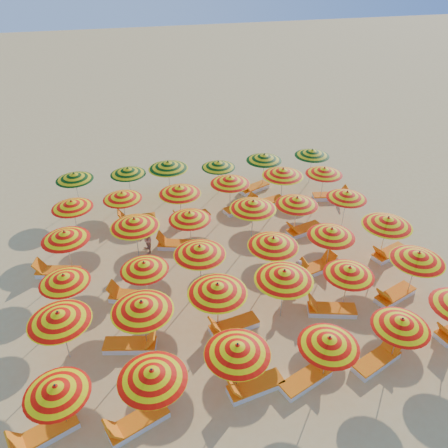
# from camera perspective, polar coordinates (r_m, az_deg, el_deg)

# --- Properties ---
(ground) EXTENTS (120.00, 120.00, 0.00)m
(ground) POSITION_cam_1_polar(r_m,az_deg,el_deg) (18.26, 0.40, -5.04)
(ground) COLOR tan
(ground) RESTS_ON ground
(umbrella_0) EXTENTS (2.25, 2.25, 1.83)m
(umbrella_0) POSITION_cam_1_polar(r_m,az_deg,el_deg) (12.71, -21.09, -19.55)
(umbrella_0) COLOR silver
(umbrella_0) RESTS_ON ground
(umbrella_1) EXTENTS (1.91, 1.91, 1.99)m
(umbrella_1) POSITION_cam_1_polar(r_m,az_deg,el_deg) (12.21, -9.37, -18.83)
(umbrella_1) COLOR silver
(umbrella_1) RESTS_ON ground
(umbrella_2) EXTENTS (2.32, 2.32, 2.01)m
(umbrella_2) POSITION_cam_1_polar(r_m,az_deg,el_deg) (12.58, 1.77, -16.01)
(umbrella_2) COLOR silver
(umbrella_2) RESTS_ON ground
(umbrella_3) EXTENTS (2.22, 2.22, 1.89)m
(umbrella_3) POSITION_cam_1_polar(r_m,az_deg,el_deg) (13.24, 13.57, -14.70)
(umbrella_3) COLOR silver
(umbrella_3) RESTS_ON ground
(umbrella_4) EXTENTS (2.30, 2.30, 1.87)m
(umbrella_4) POSITION_cam_1_polar(r_m,az_deg,el_deg) (14.44, 22.17, -11.89)
(umbrella_4) COLOR silver
(umbrella_4) RESTS_ON ground
(umbrella_6) EXTENTS (2.19, 2.19, 2.04)m
(umbrella_6) POSITION_cam_1_polar(r_m,az_deg,el_deg) (14.27, -20.79, -11.26)
(umbrella_6) COLOR silver
(umbrella_6) RESTS_ON ground
(umbrella_7) EXTENTS (2.14, 2.14, 2.09)m
(umbrella_7) POSITION_cam_1_polar(r_m,az_deg,el_deg) (13.88, -10.68, -10.50)
(umbrella_7) COLOR silver
(umbrella_7) RESTS_ON ground
(umbrella_8) EXTENTS (2.58, 2.58, 2.10)m
(umbrella_8) POSITION_cam_1_polar(r_m,az_deg,el_deg) (14.23, -0.86, -8.41)
(umbrella_8) COLOR silver
(umbrella_8) RESTS_ON ground
(umbrella_9) EXTENTS (2.62, 2.62, 2.14)m
(umbrella_9) POSITION_cam_1_polar(r_m,az_deg,el_deg) (14.82, 7.87, -6.63)
(umbrella_9) COLOR silver
(umbrella_9) RESTS_ON ground
(umbrella_10) EXTENTS (2.06, 2.06, 1.88)m
(umbrella_10) POSITION_cam_1_polar(r_m,az_deg,el_deg) (15.82, 16.05, -5.91)
(umbrella_10) COLOR silver
(umbrella_10) RESTS_ON ground
(umbrella_11) EXTENTS (2.32, 2.32, 2.06)m
(umbrella_11) POSITION_cam_1_polar(r_m,az_deg,el_deg) (17.06, 24.04, -3.91)
(umbrella_11) COLOR silver
(umbrella_11) RESTS_ON ground
(umbrella_12) EXTENTS (1.91, 1.91, 1.84)m
(umbrella_12) POSITION_cam_1_polar(r_m,az_deg,el_deg) (15.91, -20.17, -6.71)
(umbrella_12) COLOR silver
(umbrella_12) RESTS_ON ground
(umbrella_13) EXTENTS (2.25, 2.25, 1.84)m
(umbrella_13) POSITION_cam_1_polar(r_m,az_deg,el_deg) (15.73, -10.39, -5.42)
(umbrella_13) COLOR silver
(umbrella_13) RESTS_ON ground
(umbrella_14) EXTENTS (2.05, 2.05, 2.06)m
(umbrella_14) POSITION_cam_1_polar(r_m,az_deg,el_deg) (15.93, -3.20, -3.42)
(umbrella_14) COLOR silver
(umbrella_14) RESTS_ON ground
(umbrella_15) EXTENTS (2.48, 2.48, 2.06)m
(umbrella_15) POSITION_cam_1_polar(r_m,az_deg,el_deg) (16.43, 6.45, -2.32)
(umbrella_15) COLOR silver
(umbrella_15) RESTS_ON ground
(umbrella_16) EXTENTS (2.18, 2.18, 1.99)m
(umbrella_16) POSITION_cam_1_polar(r_m,az_deg,el_deg) (17.46, 13.86, -1.05)
(umbrella_16) COLOR silver
(umbrella_16) RESTS_ON ground
(umbrella_17) EXTENTS (2.17, 2.17, 2.13)m
(umbrella_17) POSITION_cam_1_polar(r_m,az_deg,el_deg) (18.56, 20.60, 0.31)
(umbrella_17) COLOR silver
(umbrella_17) RESTS_ON ground
(umbrella_18) EXTENTS (2.37, 2.37, 1.97)m
(umbrella_18) POSITION_cam_1_polar(r_m,az_deg,el_deg) (17.88, -20.06, -1.43)
(umbrella_18) COLOR silver
(umbrella_18) RESTS_ON ground
(umbrella_19) EXTENTS (2.53, 2.53, 2.10)m
(umbrella_19) POSITION_cam_1_polar(r_m,az_deg,el_deg) (17.72, -11.61, 0.18)
(umbrella_19) COLOR silver
(umbrella_19) RESTS_ON ground
(umbrella_20) EXTENTS (1.81, 1.81, 1.90)m
(umbrella_20) POSITION_cam_1_polar(r_m,az_deg,el_deg) (18.18, -4.51, 1.08)
(umbrella_20) COLOR silver
(umbrella_20) RESTS_ON ground
(umbrella_21) EXTENTS (2.31, 2.31, 2.13)m
(umbrella_21) POSITION_cam_1_polar(r_m,az_deg,el_deg) (18.52, 3.81, 2.52)
(umbrella_21) COLOR silver
(umbrella_21) RESTS_ON ground
(umbrella_22) EXTENTS (2.12, 2.12, 2.01)m
(umbrella_22) POSITION_cam_1_polar(r_m,az_deg,el_deg) (19.24, 9.51, 2.97)
(umbrella_22) COLOR silver
(umbrella_22) RESTS_ON ground
(umbrella_23) EXTENTS (2.25, 2.25, 1.92)m
(umbrella_23) POSITION_cam_1_polar(r_m,az_deg,el_deg) (20.37, 15.77, 3.68)
(umbrella_23) COLOR silver
(umbrella_23) RESTS_ON ground
(umbrella_24) EXTENTS (1.86, 1.86, 1.89)m
(umbrella_24) POSITION_cam_1_polar(r_m,az_deg,el_deg) (20.05, -19.27, 2.44)
(umbrella_24) COLOR silver
(umbrella_24) RESTS_ON ground
(umbrella_25) EXTENTS (2.23, 2.23, 1.86)m
(umbrella_25) POSITION_cam_1_polar(r_m,az_deg,el_deg) (20.18, -13.17, 3.62)
(umbrella_25) COLOR silver
(umbrella_25) RESTS_ON ground
(umbrella_26) EXTENTS (2.32, 2.32, 2.06)m
(umbrella_26) POSITION_cam_1_polar(r_m,az_deg,el_deg) (19.85, -5.82, 4.44)
(umbrella_26) COLOR silver
(umbrella_26) RESTS_ON ground
(umbrella_27) EXTENTS (2.52, 2.52, 2.02)m
(umbrella_27) POSITION_cam_1_polar(r_m,az_deg,el_deg) (20.68, 0.80, 5.76)
(umbrella_27) COLOR silver
(umbrella_27) RESTS_ON ground
(umbrella_28) EXTENTS (2.35, 2.35, 2.14)m
(umbrella_28) POSITION_cam_1_polar(r_m,az_deg,el_deg) (21.39, 7.71, 6.73)
(umbrella_28) COLOR silver
(umbrella_28) RESTS_ON ground
(umbrella_29) EXTENTS (2.20, 2.20, 1.94)m
(umbrella_29) POSITION_cam_1_polar(r_m,az_deg,el_deg) (22.27, 12.97, 6.78)
(umbrella_29) COLOR silver
(umbrella_29) RESTS_ON ground
(umbrella_30) EXTENTS (2.09, 2.09, 1.91)m
(umbrella_30) POSITION_cam_1_polar(r_m,az_deg,el_deg) (22.45, -18.99, 5.91)
(umbrella_30) COLOR silver
(umbrella_30) RESTS_ON ground
(umbrella_31) EXTENTS (1.88, 1.88, 1.87)m
(umbrella_31) POSITION_cam_1_polar(r_m,az_deg,el_deg) (22.35, -12.46, 6.78)
(umbrella_31) COLOR silver
(umbrella_31) RESTS_ON ground
(umbrella_32) EXTENTS (2.40, 2.40, 2.12)m
(umbrella_32) POSITION_cam_1_polar(r_m,az_deg,el_deg) (22.12, -7.32, 7.64)
(umbrella_32) COLOR silver
(umbrella_32) RESTS_ON ground
(umbrella_33) EXTENTS (2.06, 2.06, 1.85)m
(umbrella_33) POSITION_cam_1_polar(r_m,az_deg,el_deg) (22.57, -0.73, 7.79)
(umbrella_33) COLOR silver
(umbrella_33) RESTS_ON ground
(umbrella_34) EXTENTS (2.27, 2.27, 1.99)m
(umbrella_34) POSITION_cam_1_polar(r_m,az_deg,el_deg) (23.14, 5.27, 8.67)
(umbrella_34) COLOR silver
(umbrella_34) RESTS_ON ground
(umbrella_35) EXTENTS (2.32, 2.32, 1.98)m
(umbrella_35) POSITION_cam_1_polar(r_m,az_deg,el_deg) (24.09, 11.47, 9.13)
(umbrella_35) COLOR silver
(umbrella_35) RESTS_ON ground
(lounger_0) EXTENTS (1.83, 1.16, 0.69)m
(lounger_0) POSITION_cam_1_polar(r_m,az_deg,el_deg) (13.87, -22.47, -24.03)
(lounger_0) COLOR white
(lounger_0) RESTS_ON ground
(lounger_1) EXTENTS (1.83, 1.15, 0.69)m
(lounger_1) POSITION_cam_1_polar(r_m,az_deg,el_deg) (13.39, -11.35, -24.12)
(lounger_1) COLOR white
(lounger_1) RESTS_ON ground
(lounger_2) EXTENTS (1.80, 0.83, 0.69)m
(lounger_2) POSITION_cam_1_polar(r_m,az_deg,el_deg) (13.86, 3.96, -20.42)
(lounger_2) COLOR white
(lounger_2) RESTS_ON ground
(lounger_3) EXTENTS (1.83, 1.12, 0.69)m
(lounger_3) POSITION_cam_1_polar(r_m,az_deg,el_deg) (14.22, 10.76, -19.22)
(lounger_3) COLOR white
(lounger_3) RESTS_ON ground
(lounger_4) EXTENTS (1.83, 1.13, 0.69)m
(lounger_4) POSITION_cam_1_polar(r_m,az_deg,el_deg) (15.22, 19.38, -16.41)
(lounger_4) COLOR white
(lounger_4) RESTS_ON ground
(lounger_6) EXTENTS (1.82, 0.98, 0.69)m
(lounger_6) POSITION_cam_1_polar(r_m,az_deg,el_deg) (15.14, -12.00, -15.19)
(lounger_6) COLOR white
(lounger_6) RESTS_ON ground
(lounger_7) EXTENTS (1.81, 0.87, 0.69)m
(lounger_7) POSITION_cam_1_polar(r_m,az_deg,el_deg) (15.40, 1.18, -13.16)
(lounger_7) COLOR white
(lounger_7) RESTS_ON ground
(lounger_8) EXTENTS (1.83, 1.07, 0.69)m
(lounger_8) POSITION_cam_1_polar(r_m,az_deg,el_deg) (16.41, 13.73, -10.80)
(lounger_8) COLOR white
(lounger_8) RESTS_ON ground
(lounger_9) EXTENTS (1.83, 1.11, 0.69)m
(lounger_9) POSITION_cam_1_polar(r_m,az_deg,el_deg) (17.69, 21.35, -8.65)
(lounger_9) COLOR white
(lounger_9) RESTS_ON ground
(lounger_10) EXTENTS (1.82, 1.20, 0.69)m
(lounger_10) POSITION_cam_1_polar(r_m,az_deg,el_deg) (16.80, -11.98, -9.28)
(lounger_10) COLOR white
(lounger_10) RESTS_ON ground
(lounger_11) EXTENTS (1.74, 0.61, 0.69)m
(lounger_11) POSITION_cam_1_polar(r_m,az_deg,el_deg) (17.57, 8.05, -6.58)
(lounger_11) COLOR white
(lounger_11) RESTS_ON ground
(lounger_12) EXTENTS (1.82, 1.00, 0.69)m
(lounger_12) POSITION_cam_1_polar(r_m,az_deg,el_deg) (18.11, 11.91, -5.64)
(lounger_12) COLOR white
(lounger_12) RESTS_ON ground
(lounger_13) EXTENTS (1.83, 1.09, 0.69)m
(lounger_13) POSITION_cam_1_polar(r_m,az_deg,el_deg) (19.80, 20.76, -3.58)
(lounger_13) COLOR white
(lounger_13) RESTS_ON ground
(lounger_14) EXTENTS (1.83, 1.04, 0.69)m
(lounger_14) POSITION_cam_1_polar(r_m,az_deg,el_deg) (18.76, -20.96, -5.86)
(lounger_14) COLOR white
(lounger_14) RESTS_ON ground
(lounger_15) EXTENTS (1.83, 1.10, 0.69)m
(lounger_15) POSITION_cam_1_polar(r_m,az_deg,el_deg) (19.12, -6.18, -2.70)
(lounger_15) COLOR white
(lounger_15) RESTS_ON ground
(lounger_16) EXTENTS (1.82, 1.01, 0.69)m
(lounger_16) POSITION_cam_1_polar(r_m,az_deg,el_deg) (20.31, 10.35, -0.72)
(lounger_16) COLOR white
(lounger_16) RESTS_ON ground
(lounger_17) EXTENTS (1.75, 0.64, 0.69)m
(lounger_17) POSITION_cam_1_polar(r_m,az_deg,el_deg) (21.13, -11.36, 0.62)
(lounger_17) COLOR white
(lounger_17) RESTS_ON ground
(lounger_18) EXTENTS (1.82, 1.01, 0.69)m
(lounger_18) POSITION_cam_1_polar(r_m,az_deg,el_deg) (20.87, -4.27, 0.80)
(lounger_18) COLOR white
(lounger_18) RESTS_ON ground
(lounger_19) EXTENTS (1.83, 1.10, 0.69)m
(lounger_19) POSITION_cam_1_polar(r_m,az_deg,el_deg) (21.67, 2.25, 2.19)
(lounger_19) COLOR white
(lounger_19) RESTS_ON ground
(lounger_20) EXTENTS (1.82, 0.96, 0.69)m
(lounger_20) POSITION_cam_1_polar(r_m,az_deg,el_deg) (22.19, 5.73, 2.85)
(lounger_20) COLOR white
(lounger_20) RESTS_ON ground
(lounger_21) EXTENTS (1.82, 0.93, 0.69)m
(lounger_21) POSITION_cam_1_polar(r_m,az_deg,el_deg) (23.30, 13.74, 3.56)
(lounger_21) COLOR white
(lounger_21) RESTS_ON ground
(lounger_22) EXTENTS (1.82, 1.20, 0.69)m
(lounger_22) POSITION_cam_1_polar(r_m,az_deg,el_deg) (23.46, 3.90, 4.72)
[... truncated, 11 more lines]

